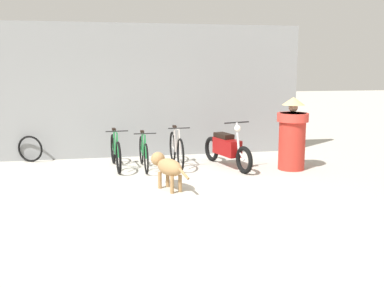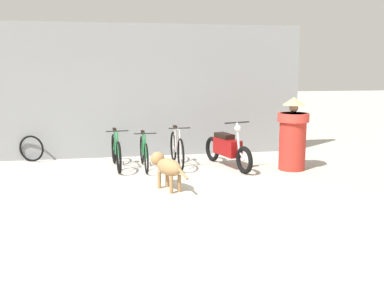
# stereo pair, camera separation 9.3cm
# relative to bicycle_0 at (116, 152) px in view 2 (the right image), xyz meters

# --- Properties ---
(ground_plane) EXTENTS (60.00, 60.00, 0.00)m
(ground_plane) POSITION_rel_bicycle_0_xyz_m (0.62, -2.10, -0.36)
(ground_plane) COLOR #B7B2A5
(shop_wall_back) EXTENTS (8.01, 0.20, 3.17)m
(shop_wall_back) POSITION_rel_bicycle_0_xyz_m (0.62, 1.29, 1.23)
(shop_wall_back) COLOR gray
(shop_wall_back) RESTS_ON ground
(bicycle_0) EXTENTS (0.46, 1.72, 0.87)m
(bicycle_0) POSITION_rel_bicycle_0_xyz_m (0.00, 0.00, 0.00)
(bicycle_0) COLOR black
(bicycle_0) RESTS_ON ground
(bicycle_1) EXTENTS (0.46, 1.62, 0.82)m
(bicycle_1) POSITION_rel_bicycle_0_xyz_m (0.58, -0.16, -0.01)
(bicycle_1) COLOR black
(bicycle_1) RESTS_ON ground
(bicycle_2) EXTENTS (0.46, 1.69, 0.90)m
(bicycle_2) POSITION_rel_bicycle_0_xyz_m (1.32, -0.03, 0.01)
(bicycle_2) COLOR black
(bicycle_2) RESTS_ON ground
(motorcycle) EXTENTS (0.67, 1.92, 1.03)m
(motorcycle) POSITION_rel_bicycle_0_xyz_m (2.38, -0.35, 0.06)
(motorcycle) COLOR black
(motorcycle) RESTS_ON ground
(stray_dog) EXTENTS (0.60, 1.10, 0.62)m
(stray_dog) POSITION_rel_bicycle_0_xyz_m (0.85, -1.87, 0.06)
(stray_dog) COLOR #997247
(stray_dog) RESTS_ON ground
(person_in_robes) EXTENTS (0.84, 0.84, 1.54)m
(person_in_robes) POSITION_rel_bicycle_0_xyz_m (3.66, -0.83, 0.40)
(person_in_robes) COLOR #B72D23
(person_in_robes) RESTS_ON ground
(spare_tire_left) EXTENTS (0.58, 0.26, 0.61)m
(spare_tire_left) POSITION_rel_bicycle_0_xyz_m (-1.90, 1.05, -0.05)
(spare_tire_left) COLOR black
(spare_tire_left) RESTS_ON ground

